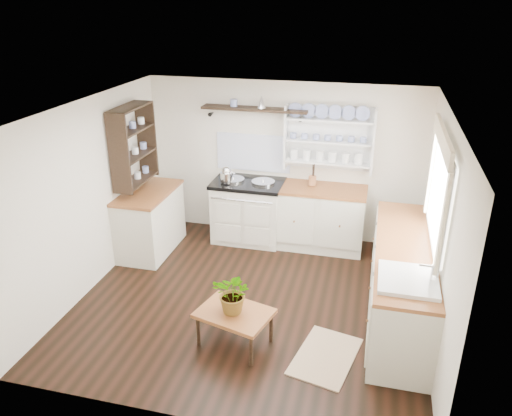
# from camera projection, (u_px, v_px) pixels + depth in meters

# --- Properties ---
(floor) EXTENTS (4.00, 3.80, 0.01)m
(floor) POSITION_uv_depth(u_px,v_px,m) (251.00, 300.00, 6.01)
(floor) COLOR black
(floor) RESTS_ON ground
(wall_back) EXTENTS (4.00, 0.02, 2.30)m
(wall_back) POSITION_uv_depth(u_px,v_px,m) (283.00, 161.00, 7.25)
(wall_back) COLOR silver
(wall_back) RESTS_ON ground
(wall_right) EXTENTS (0.02, 3.80, 2.30)m
(wall_right) POSITION_uv_depth(u_px,v_px,m) (439.00, 232.00, 5.11)
(wall_right) COLOR silver
(wall_right) RESTS_ON ground
(wall_left) EXTENTS (0.02, 3.80, 2.30)m
(wall_left) POSITION_uv_depth(u_px,v_px,m) (90.00, 196.00, 6.00)
(wall_left) COLOR silver
(wall_left) RESTS_ON ground
(ceiling) EXTENTS (4.00, 3.80, 0.01)m
(ceiling) POSITION_uv_depth(u_px,v_px,m) (250.00, 110.00, 5.10)
(ceiling) COLOR white
(ceiling) RESTS_ON wall_back
(window) EXTENTS (0.08, 1.55, 1.22)m
(window) POSITION_uv_depth(u_px,v_px,m) (439.00, 188.00, 5.09)
(window) COLOR white
(window) RESTS_ON wall_right
(aga_cooker) EXTENTS (1.02, 0.71, 0.94)m
(aga_cooker) POSITION_uv_depth(u_px,v_px,m) (248.00, 210.00, 7.32)
(aga_cooker) COLOR beige
(aga_cooker) RESTS_ON floor
(back_cabinets) EXTENTS (1.27, 0.63, 0.90)m
(back_cabinets) POSITION_uv_depth(u_px,v_px,m) (320.00, 217.00, 7.12)
(back_cabinets) COLOR beige
(back_cabinets) RESTS_ON floor
(right_cabinets) EXTENTS (0.62, 2.43, 0.90)m
(right_cabinets) POSITION_uv_depth(u_px,v_px,m) (401.00, 281.00, 5.54)
(right_cabinets) COLOR beige
(right_cabinets) RESTS_ON floor
(belfast_sink) EXTENTS (0.55, 0.60, 0.45)m
(belfast_sink) POSITION_uv_depth(u_px,v_px,m) (406.00, 291.00, 4.74)
(belfast_sink) COLOR white
(belfast_sink) RESTS_ON right_cabinets
(left_cabinets) EXTENTS (0.62, 1.13, 0.90)m
(left_cabinets) POSITION_uv_depth(u_px,v_px,m) (150.00, 220.00, 7.01)
(left_cabinets) COLOR beige
(left_cabinets) RESTS_ON floor
(plate_rack) EXTENTS (1.20, 0.22, 0.90)m
(plate_rack) POSITION_uv_depth(u_px,v_px,m) (330.00, 138.00, 6.91)
(plate_rack) COLOR white
(plate_rack) RESTS_ON wall_back
(high_shelf) EXTENTS (1.50, 0.29, 0.16)m
(high_shelf) POSITION_uv_depth(u_px,v_px,m) (255.00, 110.00, 6.92)
(high_shelf) COLOR black
(high_shelf) RESTS_ON wall_back
(left_shelving) EXTENTS (0.28, 0.80, 1.05)m
(left_shelving) POSITION_uv_depth(u_px,v_px,m) (133.00, 145.00, 6.61)
(left_shelving) COLOR black
(left_shelving) RESTS_ON wall_left
(kettle) EXTENTS (0.18, 0.18, 0.22)m
(kettle) POSITION_uv_depth(u_px,v_px,m) (227.00, 174.00, 7.05)
(kettle) COLOR silver
(kettle) RESTS_ON aga_cooker
(utensil_crock) EXTENTS (0.11, 0.11, 0.13)m
(utensil_crock) POSITION_uv_depth(u_px,v_px,m) (312.00, 180.00, 7.02)
(utensil_crock) COLOR #9E613A
(utensil_crock) RESTS_ON back_cabinets
(center_table) EXTENTS (0.84, 0.70, 0.40)m
(center_table) POSITION_uv_depth(u_px,v_px,m) (235.00, 315.00, 5.12)
(center_table) COLOR brown
(center_table) RESTS_ON floor
(potted_plant) EXTENTS (0.47, 0.43, 0.44)m
(potted_plant) POSITION_uv_depth(u_px,v_px,m) (234.00, 293.00, 5.02)
(potted_plant) COLOR #3F7233
(potted_plant) RESTS_ON center_table
(floor_rug) EXTENTS (0.72, 0.95, 0.02)m
(floor_rug) POSITION_uv_depth(u_px,v_px,m) (325.00, 356.00, 5.06)
(floor_rug) COLOR #9F755C
(floor_rug) RESTS_ON floor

